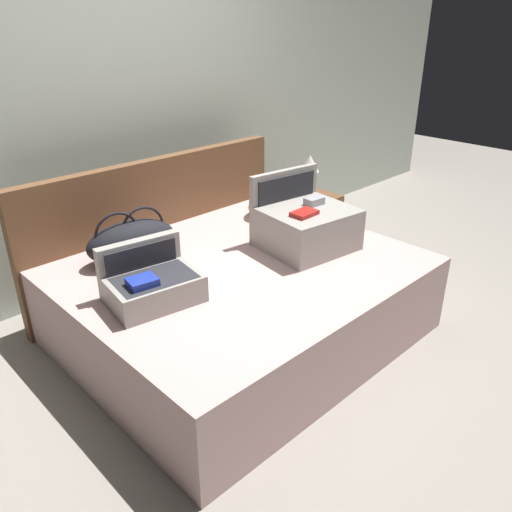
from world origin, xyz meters
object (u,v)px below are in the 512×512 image
object	(u,v)px
bed	(242,300)
nightstand	(307,223)
hard_case_medium	(152,284)
duffel_bag	(132,240)
table_lamp	(310,166)
hard_case_large	(306,224)
pillow_near_headboard	(272,204)

from	to	relation	value
bed	nightstand	bearing A→B (deg)	24.16
hard_case_medium	duffel_bag	world-z (taller)	duffel_bag
bed	duffel_bag	size ratio (longest dim) A/B	3.40
nightstand	table_lamp	world-z (taller)	table_lamp
hard_case_large	bed	bearing A→B (deg)	176.78
bed	nightstand	xyz separation A→B (m)	(1.26, 0.56, -0.01)
bed	duffel_bag	bearing A→B (deg)	129.65
hard_case_medium	duffel_bag	xyz separation A→B (m)	(0.18, 0.48, 0.03)
bed	nightstand	world-z (taller)	bed
table_lamp	hard_case_medium	bearing A→B (deg)	-163.70
pillow_near_headboard	nightstand	size ratio (longest dim) A/B	0.86
duffel_bag	pillow_near_headboard	world-z (taller)	duffel_bag
bed	hard_case_large	bearing A→B (deg)	-10.49
bed	pillow_near_headboard	size ratio (longest dim) A/B	4.79
hard_case_medium	bed	bearing A→B (deg)	6.67
pillow_near_headboard	nightstand	distance (m)	0.63
nightstand	table_lamp	distance (m)	0.48
hard_case_medium	table_lamp	distance (m)	1.94
hard_case_medium	table_lamp	world-z (taller)	table_lamp
hard_case_medium	nightstand	xyz separation A→B (m)	(1.86, 0.54, -0.34)
hard_case_medium	nightstand	bearing A→B (deg)	24.93
pillow_near_headboard	hard_case_medium	bearing A→B (deg)	-161.64
hard_case_large	pillow_near_headboard	xyz separation A→B (m)	(0.26, 0.55, -0.07)
hard_case_large	pillow_near_headboard	size ratio (longest dim) A/B	1.43
bed	nightstand	size ratio (longest dim) A/B	4.13
duffel_bag	table_lamp	distance (m)	1.68
duffel_bag	nightstand	world-z (taller)	duffel_bag
pillow_near_headboard	nightstand	world-z (taller)	pillow_near_headboard
duffel_bag	pillow_near_headboard	size ratio (longest dim) A/B	1.41
hard_case_large	table_lamp	bearing A→B (deg)	46.69
bed	pillow_near_headboard	distance (m)	0.91
hard_case_medium	duffel_bag	bearing A→B (deg)	77.92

